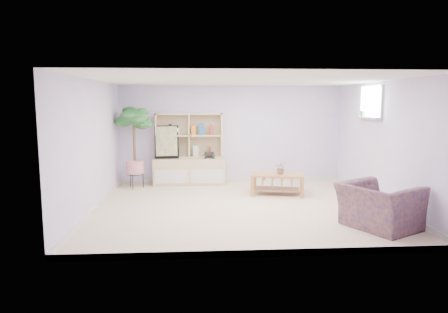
{
  "coord_description": "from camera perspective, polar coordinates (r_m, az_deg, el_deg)",
  "views": [
    {
      "loc": [
        -0.82,
        -7.42,
        2.0
      ],
      "look_at": [
        -0.3,
        0.64,
        0.89
      ],
      "focal_mm": 32.0,
      "sensor_mm": 36.0,
      "label": 1
    }
  ],
  "objects": [
    {
      "name": "walls",
      "position": [
        7.51,
        2.58,
        1.67
      ],
      "size": [
        5.51,
        5.01,
        2.4
      ],
      "color": "#E0D4FE",
      "rests_on": "floor"
    },
    {
      "name": "ceiling",
      "position": [
        7.48,
        2.64,
        10.85
      ],
      "size": [
        5.5,
        5.0,
        0.01
      ],
      "primitive_type": "cube",
      "color": "white",
      "rests_on": "walls"
    },
    {
      "name": "floor",
      "position": [
        7.73,
        2.53,
        -7.21
      ],
      "size": [
        5.5,
        5.0,
        0.01
      ],
      "primitive_type": "cube",
      "color": "beige",
      "rests_on": "ground"
    },
    {
      "name": "floor_tree",
      "position": [
        9.46,
        -12.68,
        1.24
      ],
      "size": [
        0.89,
        0.89,
        1.9
      ],
      "primitive_type": null,
      "rotation": [
        0.0,
        0.0,
        0.32
      ],
      "color": "#26622E",
      "rests_on": "floor"
    },
    {
      "name": "coffee_table",
      "position": [
        8.77,
        7.64,
        -3.93
      ],
      "size": [
        1.22,
        0.85,
        0.46
      ],
      "primitive_type": null,
      "rotation": [
        0.0,
        0.0,
        -0.23
      ],
      "color": "#96613D",
      "rests_on": "floor"
    },
    {
      "name": "poster",
      "position": [
        9.69,
        -8.2,
        2.06
      ],
      "size": [
        0.58,
        0.19,
        0.8
      ],
      "primitive_type": null,
      "rotation": [
        0.0,
        0.0,
        0.1
      ],
      "color": "yellow",
      "rests_on": "storage_unit"
    },
    {
      "name": "toy_truck",
      "position": [
        9.65,
        -2.11,
        0.26
      ],
      "size": [
        0.33,
        0.23,
        0.18
      ],
      "primitive_type": null,
      "rotation": [
        0.0,
        0.0,
        0.01
      ],
      "color": "black",
      "rests_on": "storage_unit"
    },
    {
      "name": "storage_unit",
      "position": [
        9.73,
        -4.99,
        1.06
      ],
      "size": [
        1.73,
        0.58,
        1.73
      ],
      "primitive_type": null,
      "color": "tan",
      "rests_on": "floor"
    },
    {
      "name": "armchair",
      "position": [
        6.83,
        21.28,
        -6.24
      ],
      "size": [
        1.36,
        1.42,
        0.81
      ],
      "primitive_type": "imported",
      "rotation": [
        0.0,
        0.0,
        2.06
      ],
      "color": "#1A1950",
      "rests_on": "floor"
    },
    {
      "name": "sill_plant",
      "position": [
        8.98,
        19.27,
        6.28
      ],
      "size": [
        0.17,
        0.15,
        0.26
      ],
      "primitive_type": "imported",
      "rotation": [
        0.0,
        0.0,
        0.27
      ],
      "color": "#26622E",
      "rests_on": "window_sill"
    },
    {
      "name": "baseboard",
      "position": [
        7.71,
        2.53,
        -6.85
      ],
      "size": [
        5.5,
        5.0,
        0.1
      ],
      "primitive_type": null,
      "color": "silver",
      "rests_on": "floor"
    },
    {
      "name": "window",
      "position": [
        8.77,
        20.33,
        7.31
      ],
      "size": [
        0.1,
        0.98,
        0.68
      ],
      "primitive_type": null,
      "color": "silver",
      "rests_on": "walls"
    },
    {
      "name": "table_plant",
      "position": [
        8.65,
        8.14,
        -1.63
      ],
      "size": [
        0.31,
        0.3,
        0.28
      ],
      "primitive_type": "imported",
      "rotation": [
        0.0,
        0.0,
        -0.38
      ],
      "color": "#347732",
      "rests_on": "coffee_table"
    },
    {
      "name": "window_sill",
      "position": [
        8.75,
        19.88,
        5.24
      ],
      "size": [
        0.14,
        1.0,
        0.04
      ],
      "primitive_type": "cube",
      "color": "silver",
      "rests_on": "walls"
    }
  ]
}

